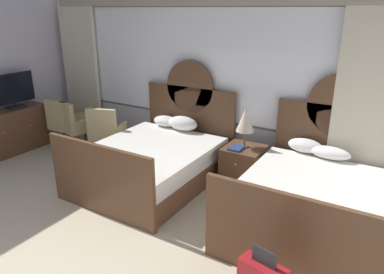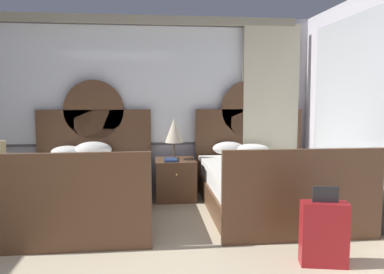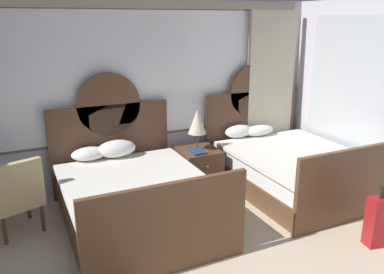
{
  "view_description": "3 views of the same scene",
  "coord_description": "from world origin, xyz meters",
  "views": [
    {
      "loc": [
        3.02,
        -1.05,
        2.53
      ],
      "look_at": [
        0.76,
        2.68,
        0.96
      ],
      "focal_mm": 33.47,
      "sensor_mm": 36.0,
      "label": 1
    },
    {
      "loc": [
        0.78,
        -1.76,
        1.51
      ],
      "look_at": [
        1.31,
        3.04,
        0.97
      ],
      "focal_mm": 35.04,
      "sensor_mm": 36.0,
      "label": 2
    },
    {
      "loc": [
        -1.28,
        -1.27,
        2.43
      ],
      "look_at": [
        0.76,
        3.04,
        0.97
      ],
      "focal_mm": 36.33,
      "sensor_mm": 36.0,
      "label": 3
    }
  ],
  "objects": [
    {
      "name": "bed_near_window",
      "position": [
        -0.07,
        2.96,
        0.35
      ],
      "size": [
        1.69,
        2.23,
        1.73
      ],
      "color": "brown",
      "rests_on": "ground_plane"
    },
    {
      "name": "wall_back_window",
      "position": [
        0.0,
        4.09,
        1.44
      ],
      "size": [
        6.54,
        0.22,
        2.7
      ],
      "color": "silver",
      "rests_on": "ground_plane"
    },
    {
      "name": "table_lamp_on_nightstand",
      "position": [
        1.11,
        3.6,
        0.99
      ],
      "size": [
        0.27,
        0.27,
        0.6
      ],
      "color": "brown",
      "rests_on": "nightstand_between_beds"
    },
    {
      "name": "suitcase_on_floor",
      "position": [
        2.29,
        1.29,
        0.29
      ],
      "size": [
        0.43,
        0.25,
        0.72
      ],
      "color": "maroon",
      "rests_on": "ground_plane"
    },
    {
      "name": "book_on_nightstand",
      "position": [
        1.05,
        3.47,
        0.6
      ],
      "size": [
        0.18,
        0.26,
        0.03
      ],
      "color": "navy",
      "rests_on": "nightstand_between_beds"
    },
    {
      "name": "armchair_by_window_left",
      "position": [
        -1.37,
        3.27,
        0.5
      ],
      "size": [
        0.67,
        0.67,
        0.93
      ],
      "color": "tan",
      "rests_on": "ground_plane"
    },
    {
      "name": "nightstand_between_beds",
      "position": [
        1.12,
        3.58,
        0.29
      ],
      "size": [
        0.57,
        0.59,
        0.58
      ],
      "color": "brown",
      "rests_on": "ground_plane"
    },
    {
      "name": "bed_near_mirror",
      "position": [
        2.31,
        2.95,
        0.35
      ],
      "size": [
        1.69,
        2.23,
        1.73
      ],
      "color": "brown",
      "rests_on": "ground_plane"
    }
  ]
}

